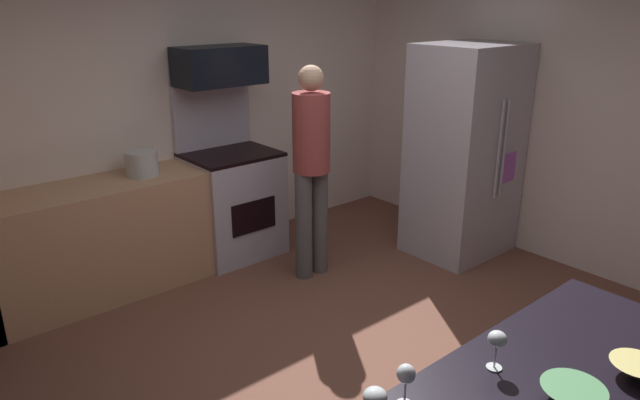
% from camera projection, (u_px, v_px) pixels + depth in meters
% --- Properties ---
extents(ground_plane, '(5.20, 4.80, 0.02)m').
position_uv_depth(ground_plane, '(348.00, 368.00, 3.68)').
color(ground_plane, brown).
extents(wall_back, '(5.20, 0.12, 2.60)m').
position_uv_depth(wall_back, '(165.00, 112.00, 4.92)').
color(wall_back, silver).
rests_on(wall_back, ground).
extents(wall_right, '(0.12, 4.80, 2.60)m').
position_uv_depth(wall_right, '(574.00, 115.00, 4.79)').
color(wall_right, silver).
rests_on(wall_right, ground).
extents(lower_cabinet_run, '(2.40, 0.60, 0.90)m').
position_uv_depth(lower_cabinet_run, '(87.00, 244.00, 4.40)').
color(lower_cabinet_run, tan).
rests_on(lower_cabinet_run, ground).
extents(oven_range, '(0.76, 0.65, 1.53)m').
position_uv_depth(oven_range, '(232.00, 199.00, 5.17)').
color(oven_range, '#BBB4C6').
rests_on(oven_range, ground).
extents(microwave, '(0.74, 0.38, 0.32)m').
position_uv_depth(microwave, '(220.00, 66.00, 4.84)').
color(microwave, black).
rests_on(microwave, oven_range).
extents(refrigerator, '(0.88, 0.73, 1.87)m').
position_uv_depth(refrigerator, '(465.00, 152.00, 5.10)').
color(refrigerator, '#BEB8C5').
rests_on(refrigerator, ground).
extents(person_cook, '(0.31, 0.30, 1.75)m').
position_uv_depth(person_cook, '(311.00, 162.00, 4.59)').
color(person_cook, '#585858').
rests_on(person_cook, ground).
extents(mixing_bowl_small, '(0.19, 0.19, 0.06)m').
position_uv_depth(mixing_bowl_small, '(636.00, 370.00, 2.13)').
color(mixing_bowl_small, '#E6D47B').
rests_on(mixing_bowl_small, counter_island).
extents(mixing_bowl_prep, '(0.22, 0.22, 0.06)m').
position_uv_depth(mixing_bowl_prep, '(573.00, 395.00, 2.00)').
color(mixing_bowl_prep, '#599862').
rests_on(mixing_bowl_prep, counter_island).
extents(wine_glass_near, '(0.07, 0.07, 0.16)m').
position_uv_depth(wine_glass_near, '(406.00, 376.00, 1.95)').
color(wine_glass_near, silver).
rests_on(wine_glass_near, counter_island).
extents(wine_glass_mid, '(0.08, 0.08, 0.15)m').
position_uv_depth(wine_glass_mid, '(375.00, 399.00, 1.85)').
color(wine_glass_mid, silver).
rests_on(wine_glass_mid, counter_island).
extents(wine_glass_far, '(0.07, 0.07, 0.16)m').
position_uv_depth(wine_glass_far, '(497.00, 341.00, 2.15)').
color(wine_glass_far, silver).
rests_on(wine_glass_far, counter_island).
extents(stock_pot, '(0.25, 0.25, 0.20)m').
position_uv_depth(stock_pot, '(142.00, 163.00, 4.52)').
color(stock_pot, silver).
rests_on(stock_pot, lower_cabinet_run).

